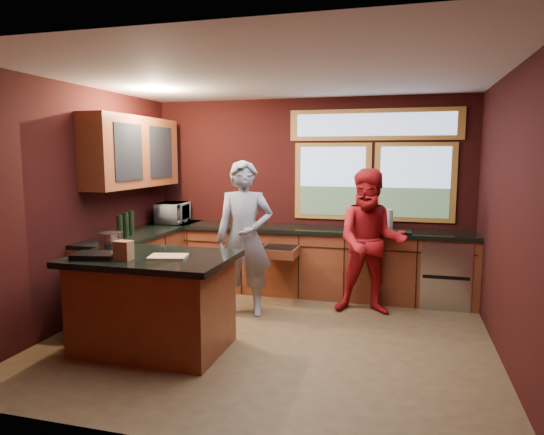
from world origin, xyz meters
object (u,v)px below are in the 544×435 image
at_px(island, 153,302).
at_px(cutting_board, 168,257).
at_px(person_red, 371,242).
at_px(person_grey, 244,239).
at_px(stock_pot, 111,241).

height_order(island, cutting_board, cutting_board).
height_order(island, person_red, person_red).
xyz_separation_m(island, person_grey, (0.53, 1.25, 0.45)).
bearing_deg(cutting_board, stock_pot, 165.07).
distance_m(person_grey, person_red, 1.52).
bearing_deg(cutting_board, person_red, 44.16).
xyz_separation_m(person_red, cutting_board, (-1.78, -1.73, 0.08)).
distance_m(person_grey, stock_pot, 1.54).
height_order(person_grey, stock_pot, person_grey).
bearing_deg(person_red, stock_pot, -152.61).
distance_m(island, cutting_board, 0.52).
relative_size(island, person_grey, 0.84).
height_order(person_red, cutting_board, person_red).
relative_size(island, stock_pot, 6.46).
xyz_separation_m(island, stock_pot, (-0.55, 0.15, 0.56)).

